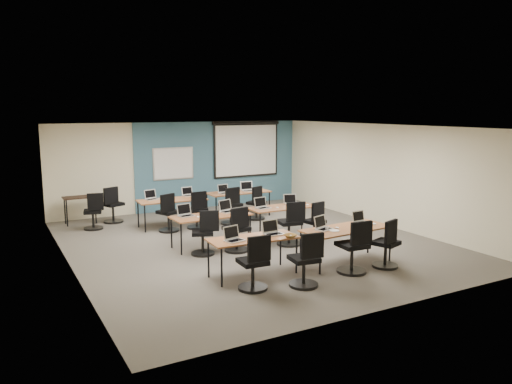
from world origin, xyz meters
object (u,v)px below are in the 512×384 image
projector_screen (246,146)px  training_table_front_left (253,240)px  task_chair_7 (315,225)px  task_chair_4 (204,236)px  training_table_front_right (346,230)px  task_chair_8 (168,216)px  training_table_mid_left (211,217)px  task_chair_5 (237,233)px  task_chair_0 (254,267)px  task_chair_10 (231,209)px  utility_table (80,200)px  task_chair_2 (354,251)px  laptop_5 (227,209)px  task_chair_6 (291,227)px  training_table_back_right (238,193)px  laptop_11 (248,189)px  laptop_1 (272,231)px  laptop_7 (292,202)px  laptop_3 (361,220)px  laptop_6 (262,206)px  whiteboard (173,164)px  task_chair_1 (306,264)px  laptop_0 (233,237)px  laptop_10 (224,191)px  spare_chair_b (94,214)px  spare_chair_a (113,208)px  training_table_mid_right (282,209)px  laptop_9 (188,194)px  task_chair_9 (197,213)px  task_chair_3 (387,248)px  task_chair_11 (257,206)px  laptop_8 (151,197)px  laptop_4 (186,213)px

projector_screen → training_table_front_left: (-3.26, -6.48, -1.20)m
task_chair_7 → task_chair_4: bearing=165.2°
training_table_front_right → task_chair_8: bearing=115.0°
training_table_mid_left → task_chair_5: task_chair_5 is taller
task_chair_4 → task_chair_0: bearing=-69.2°
task_chair_10 → utility_table: task_chair_10 is taller
task_chair_2 → laptop_5: size_ratio=2.90×
task_chair_6 → task_chair_8: size_ratio=1.03×
training_table_back_right → task_chair_2: (-0.35, -5.58, -0.25)m
task_chair_10 → laptop_11: 1.28m
laptop_1 → laptop_11: laptop_11 is taller
task_chair_6 → laptop_7: size_ratio=3.14×
laptop_3 → laptop_6: bearing=110.2°
whiteboard → laptop_7: whiteboard is taller
training_table_front_left → task_chair_1: 1.15m
laptop_0 → laptop_10: 5.15m
spare_chair_b → laptop_6: bearing=-26.0°
spare_chair_a → spare_chair_b: (-0.61, -0.56, -0.02)m
training_table_mid_right → laptop_0: laptop_0 is taller
laptop_9 → laptop_10: bearing=-10.7°
task_chair_1 → task_chair_9: (-0.03, 4.95, -0.00)m
task_chair_3 → spare_chair_a: (-3.82, 6.57, 0.01)m
task_chair_7 → laptop_9: size_ratio=3.07×
laptop_3 → laptop_7: bearing=90.1°
laptop_1 → task_chair_1: bearing=-88.2°
whiteboard → task_chair_10: whiteboard is taller
task_chair_2 → laptop_9: bearing=106.1°
task_chair_0 → task_chair_4: size_ratio=1.01×
task_chair_3 → task_chair_11: 5.02m
laptop_0 → spare_chair_a: (-0.88, 5.72, -0.38)m
laptop_6 → task_chair_7: size_ratio=0.35×
training_table_mid_left → task_chair_0: 2.96m
training_table_front_left → task_chair_11: (2.36, 4.15, -0.28)m
training_table_back_right → task_chair_6: (-0.35, -3.34, -0.26)m
laptop_1 → laptop_7: bearing=48.5°
training_table_front_left → spare_chair_a: (-1.30, 5.70, -0.26)m
task_chair_4 → laptop_10: size_ratio=2.99×
task_chair_5 → task_chair_8: 2.56m
task_chair_0 → laptop_9: bearing=83.5°
task_chair_0 → task_chair_3: 2.88m
training_table_back_right → laptop_5: size_ratio=5.08×
task_chair_7 → laptop_8: size_ratio=2.86×
laptop_1 → laptop_5: bearing=84.7°
task_chair_8 → task_chair_9: task_chair_8 is taller
utility_table → task_chair_4: bearing=-67.6°
laptop_4 → laptop_8: size_ratio=1.05×
whiteboard → task_chair_5: size_ratio=1.26×
task_chair_0 → task_chair_1: (0.87, -0.29, 0.00)m
training_table_front_left → laptop_9: (0.58, 4.84, 0.11)m
laptop_3 → task_chair_3: bearing=-97.4°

